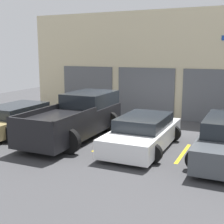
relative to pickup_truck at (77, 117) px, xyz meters
The scene contains 8 objects.
ground_plane 2.52m from the pickup_truck, 53.46° to the left, with size 28.00×28.00×0.00m, color #3D3D3F.
shophouse_building 5.70m from the pickup_truck, 74.79° to the left, with size 13.80×0.68×5.39m.
pickup_truck is the anchor object (origin of this frame).
sedan_white 2.87m from the pickup_truck, ahead, with size 2.10×4.21×1.15m.
van_right 2.87m from the pickup_truck, behind, with size 2.19×4.63×1.14m.
parking_stripe_left 1.66m from the pickup_truck, 169.50° to the right, with size 0.12×2.20×0.01m, color gold.
parking_stripe_centre 1.66m from the pickup_truck, 10.50° to the right, with size 0.12×2.20×0.01m, color gold.
parking_stripe_right 4.35m from the pickup_truck, ahead, with size 0.12×2.20×0.01m, color gold.
Camera 1 is at (4.79, -12.27, 3.35)m, focal length 50.00 mm.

